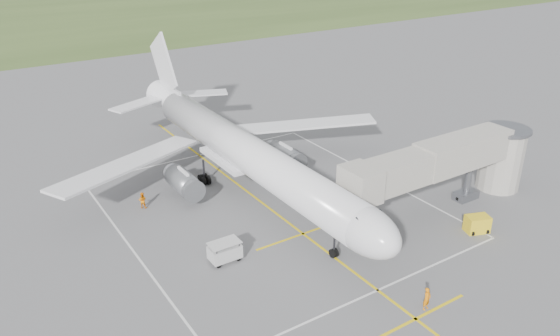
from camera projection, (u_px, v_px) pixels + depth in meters
ground at (248, 192)px, 57.51m from camera, size 700.00×700.00×0.00m
grass_strip at (21, 21)px, 156.65m from camera, size 700.00×120.00×0.02m
apron_markings at (278, 215)px, 53.07m from camera, size 28.20×60.00×0.01m
airliner at (244, 152)px, 56.27m from camera, size 38.93×46.75×13.52m
jet_bridge at (456, 162)px, 53.08m from camera, size 23.40×5.00×7.20m
gpu_unit at (477, 224)px, 49.97m from camera, size 2.44×2.06×1.57m
baggage_cart at (225, 252)px, 45.52m from camera, size 2.62×1.58×1.82m
ramp_worker_nose at (427, 299)px, 39.86m from camera, size 0.71×0.51×1.83m
ramp_worker_wing at (142, 200)px, 54.10m from camera, size 1.04×0.99×1.69m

